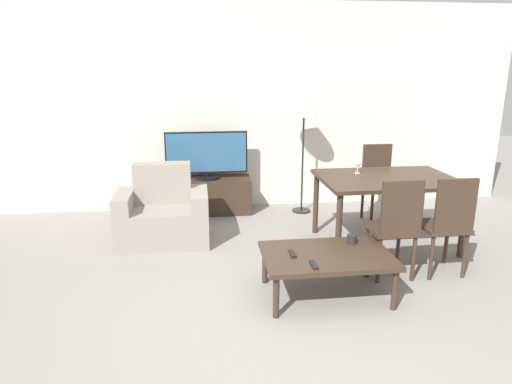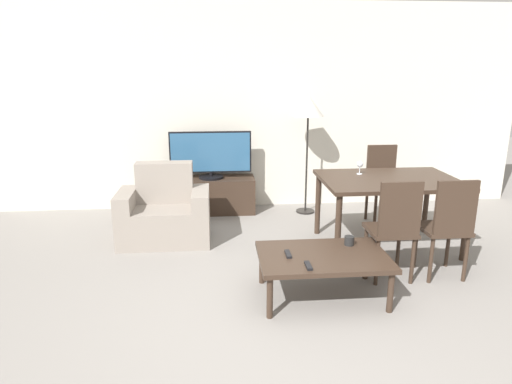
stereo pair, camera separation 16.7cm
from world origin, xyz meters
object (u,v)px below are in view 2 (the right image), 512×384
Objects in this scene: dining_table at (389,186)px; remote_primary at (288,254)px; tv_stand at (212,195)px; remote_secondary at (308,266)px; wine_glass_left at (360,165)px; dining_chair_far at (383,180)px; coffee_table at (323,259)px; dining_chair_near at (394,225)px; cup_white_near at (349,241)px; dining_chair_near_right at (448,224)px; armchair at (165,214)px; floor_lamp at (308,110)px; tv at (211,155)px.

dining_table is 1.64m from remote_primary.
tv_stand is 7.56× the size of remote_primary.
wine_glass_left reaches higher than remote_secondary.
remote_secondary is at bearing -122.94° from dining_chair_far.
remote_secondary is (-0.17, -0.23, 0.05)m from coffee_table.
cup_white_near is (-0.42, -0.06, -0.11)m from dining_chair_near.
dining_table is 1.49× the size of dining_chair_near_right.
dining_chair_near reaches higher than dining_table.
remote_primary is at bearing 116.77° from remote_secondary.
dining_chair_near is at bearing 19.59° from coffee_table.
coffee_table is at bearing -44.70° from armchair.
remote_secondary is 1.79m from wine_glass_left.
floor_lamp is at bearing 116.73° from dining_table.
dining_chair_near_right is (2.12, -2.18, -0.25)m from tv.
coffee_table is at bearing -160.41° from dining_chair_near.
tv_stand is at bearing 134.20° from dining_chair_near_right.
remote_secondary is at bearing -137.07° from cup_white_near.
dining_table is at bearing 52.61° from cup_white_near.
dining_chair_far reaches higher than remote_secondary.
dining_chair_near_right is 0.62× the size of floor_lamp.
tv is (-0.00, -0.00, 0.54)m from tv_stand.
armchair is 1.04× the size of dining_chair_near.
tv reaches higher than dining_table.
armchair is 11.74× the size of cup_white_near.
armchair is 6.74× the size of wine_glass_left.
tv_stand is 13.52× the size of cup_white_near.
dining_chair_far reaches higher than armchair.
coffee_table is 1.23m from dining_chair_near_right.
cup_white_near is at bearing -127.39° from dining_table.
dining_chair_far is at bearing 49.96° from wine_glass_left.
wine_glass_left is at bearing -35.55° from tv_stand.
coffee_table is 1.12× the size of dining_chair_near.
tv_stand is at bearing 104.89° from remote_primary.
wine_glass_left is (2.13, -0.16, 0.55)m from armchair.
dining_chair_near is (1.62, -2.18, 0.30)m from tv_stand.
tv_stand is 1.19× the size of dining_chair_near_right.
dining_table is (1.87, -1.37, 0.44)m from tv_stand.
dining_chair_near is 1.00× the size of dining_chair_far.
armchair reaches higher than coffee_table.
tv_stand is at bearing 165.25° from dining_chair_far.
tv_stand is 1.07× the size of tv.
tv is 7.03× the size of remote_primary.
tv reaches higher than dining_chair_near.
armchair is 6.56× the size of remote_secondary.
tv is at bearing 104.90° from remote_primary.
dining_chair_near is at bearing -79.53° from floor_lamp.
dining_chair_near is at bearing 13.41° from remote_primary.
armchair is 1.12m from tv_stand.
remote_primary is 1.79× the size of cup_white_near.
armchair is 1.83m from remote_primary.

